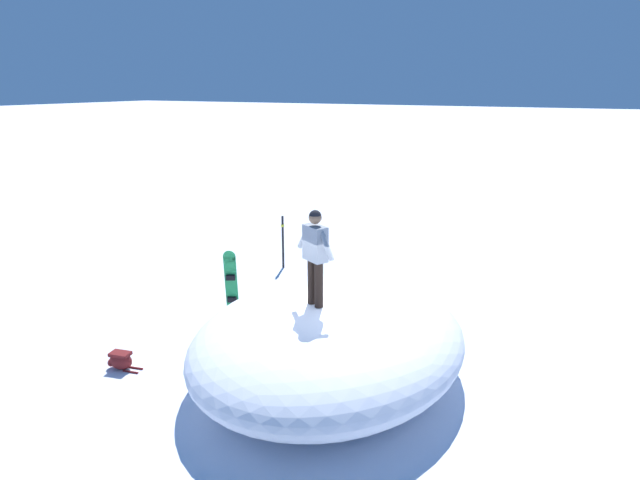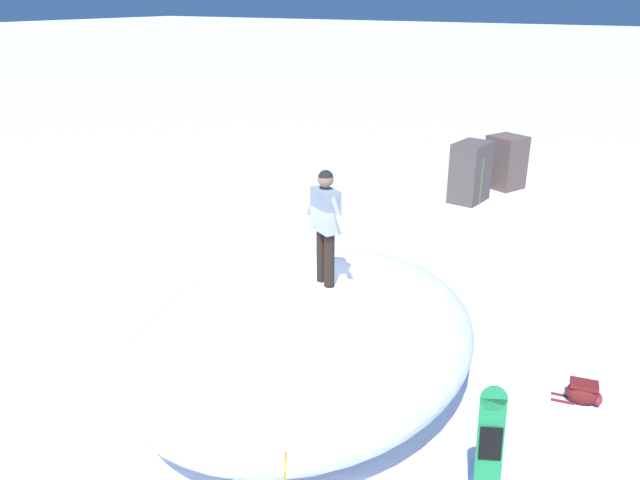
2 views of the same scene
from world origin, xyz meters
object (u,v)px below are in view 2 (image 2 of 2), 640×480
object	(u,v)px
snowboard_secondary_upright	(489,457)
backpack_near	(365,265)
snowboarder_standing	(326,219)
backpack_far	(584,393)

from	to	relation	value
snowboard_secondary_upright	backpack_near	xyz separation A→B (m)	(4.71, 3.84, -0.58)
snowboarder_standing	backpack_far	size ratio (longest dim) A/B	2.42
snowboard_secondary_upright	backpack_far	bearing A→B (deg)	-10.98
snowboarder_standing	backpack_far	world-z (taller)	snowboarder_standing
backpack_far	snowboard_secondary_upright	bearing A→B (deg)	169.02
backpack_near	backpack_far	world-z (taller)	backpack_near
snowboarder_standing	backpack_far	distance (m)	4.13
snowboard_secondary_upright	backpack_near	distance (m)	6.10
backpack_near	backpack_far	bearing A→B (deg)	-115.28
snowboard_secondary_upright	backpack_far	size ratio (longest dim) A/B	2.43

